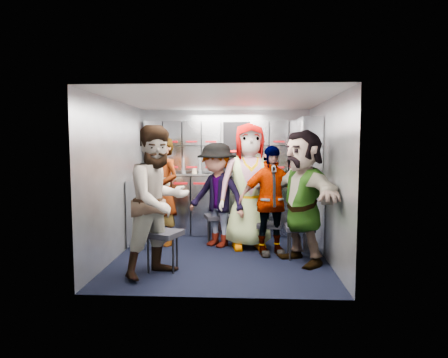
{
  "coord_description": "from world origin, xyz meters",
  "views": [
    {
      "loc": [
        0.32,
        -5.34,
        1.53
      ],
      "look_at": [
        0.02,
        0.35,
        1.02
      ],
      "focal_mm": 32.0,
      "sensor_mm": 36.0,
      "label": 1
    }
  ],
  "objects_px": {
    "attendant_arc_b": "(217,195)",
    "jump_seat_near_right": "(300,229)",
    "jump_seat_near_left": "(163,236)",
    "jump_seat_mid_left": "(218,218)",
    "jump_seat_center": "(249,218)",
    "attendant_standing": "(163,191)",
    "attendant_arc_c": "(249,186)",
    "jump_seat_mid_right": "(269,226)",
    "attendant_arc_e": "(302,197)",
    "attendant_arc_d": "(270,201)",
    "attendant_arc_a": "(159,201)"
  },
  "relations": [
    {
      "from": "jump_seat_center",
      "to": "jump_seat_near_right",
      "type": "distance_m",
      "value": 0.97
    },
    {
      "from": "attendant_arc_e",
      "to": "jump_seat_near_left",
      "type": "bearing_deg",
      "value": -107.26
    },
    {
      "from": "attendant_arc_b",
      "to": "attendant_arc_c",
      "type": "relative_size",
      "value": 0.84
    },
    {
      "from": "jump_seat_near_left",
      "to": "attendant_standing",
      "type": "xyz_separation_m",
      "value": [
        -0.24,
        1.24,
        0.39
      ]
    },
    {
      "from": "attendant_standing",
      "to": "attendant_arc_a",
      "type": "distance_m",
      "value": 1.44
    },
    {
      "from": "jump_seat_mid_left",
      "to": "jump_seat_mid_right",
      "type": "relative_size",
      "value": 1.13
    },
    {
      "from": "attendant_arc_e",
      "to": "attendant_arc_c",
      "type": "bearing_deg",
      "value": -166.87
    },
    {
      "from": "attendant_standing",
      "to": "attendant_arc_b",
      "type": "relative_size",
      "value": 1.06
    },
    {
      "from": "attendant_arc_b",
      "to": "jump_seat_mid_left",
      "type": "bearing_deg",
      "value": 124.81
    },
    {
      "from": "jump_seat_near_right",
      "to": "attendant_arc_d",
      "type": "distance_m",
      "value": 0.55
    },
    {
      "from": "attendant_arc_d",
      "to": "attendant_standing",
      "type": "bearing_deg",
      "value": 146.31
    },
    {
      "from": "attendant_arc_b",
      "to": "attendant_arc_c",
      "type": "xyz_separation_m",
      "value": [
        0.47,
        -0.06,
        0.14
      ]
    },
    {
      "from": "jump_seat_center",
      "to": "attendant_arc_c",
      "type": "relative_size",
      "value": 0.26
    },
    {
      "from": "jump_seat_mid_right",
      "to": "attendant_arc_e",
      "type": "bearing_deg",
      "value": -53.28
    },
    {
      "from": "jump_seat_mid_right",
      "to": "attendant_arc_e",
      "type": "xyz_separation_m",
      "value": [
        0.39,
        -0.52,
        0.5
      ]
    },
    {
      "from": "attendant_arc_d",
      "to": "attendant_arc_e",
      "type": "distance_m",
      "value": 0.53
    },
    {
      "from": "jump_seat_near_right",
      "to": "attendant_arc_d",
      "type": "xyz_separation_m",
      "value": [
        -0.39,
        0.16,
        0.36
      ]
    },
    {
      "from": "jump_seat_mid_left",
      "to": "jump_seat_mid_right",
      "type": "distance_m",
      "value": 0.87
    },
    {
      "from": "jump_seat_near_left",
      "to": "attendant_arc_d",
      "type": "xyz_separation_m",
      "value": [
        1.33,
        0.74,
        0.33
      ]
    },
    {
      "from": "jump_seat_mid_left",
      "to": "attendant_arc_b",
      "type": "relative_size",
      "value": 0.3
    },
    {
      "from": "jump_seat_near_left",
      "to": "jump_seat_near_right",
      "type": "distance_m",
      "value": 1.81
    },
    {
      "from": "jump_seat_center",
      "to": "attendant_standing",
      "type": "xyz_separation_m",
      "value": [
        -1.29,
        -0.05,
        0.41
      ]
    },
    {
      "from": "attendant_standing",
      "to": "attendant_arc_b",
      "type": "distance_m",
      "value": 0.82
    },
    {
      "from": "attendant_standing",
      "to": "attendant_arc_c",
      "type": "height_order",
      "value": "attendant_arc_c"
    },
    {
      "from": "jump_seat_center",
      "to": "attendant_arc_c",
      "type": "distance_m",
      "value": 0.53
    },
    {
      "from": "jump_seat_near_right",
      "to": "attendant_arc_a",
      "type": "bearing_deg",
      "value": -156.08
    },
    {
      "from": "jump_seat_center",
      "to": "attendant_standing",
      "type": "relative_size",
      "value": 0.29
    },
    {
      "from": "jump_seat_near_right",
      "to": "attendant_arc_b",
      "type": "height_order",
      "value": "attendant_arc_b"
    },
    {
      "from": "jump_seat_mid_right",
      "to": "attendant_arc_c",
      "type": "height_order",
      "value": "attendant_arc_c"
    },
    {
      "from": "jump_seat_near_left",
      "to": "attendant_arc_e",
      "type": "relative_size",
      "value": 0.3
    },
    {
      "from": "jump_seat_near_left",
      "to": "jump_seat_mid_left",
      "type": "relative_size",
      "value": 1.12
    },
    {
      "from": "jump_seat_near_left",
      "to": "attendant_standing",
      "type": "distance_m",
      "value": 1.32
    },
    {
      "from": "jump_seat_near_right",
      "to": "attendant_arc_d",
      "type": "bearing_deg",
      "value": 157.57
    },
    {
      "from": "attendant_arc_d",
      "to": "jump_seat_near_left",
      "type": "bearing_deg",
      "value": -167.08
    },
    {
      "from": "jump_seat_mid_left",
      "to": "attendant_arc_b",
      "type": "xyz_separation_m",
      "value": [
        0.0,
        -0.18,
        0.38
      ]
    },
    {
      "from": "attendant_arc_b",
      "to": "attendant_arc_e",
      "type": "relative_size",
      "value": 0.9
    },
    {
      "from": "jump_seat_mid_right",
      "to": "jump_seat_near_right",
      "type": "height_order",
      "value": "jump_seat_near_right"
    },
    {
      "from": "attendant_arc_b",
      "to": "jump_seat_near_right",
      "type": "bearing_deg",
      "value": 7.82
    },
    {
      "from": "attendant_arc_d",
      "to": "attendant_arc_e",
      "type": "relative_size",
      "value": 0.88
    },
    {
      "from": "jump_seat_center",
      "to": "attendant_arc_e",
      "type": "bearing_deg",
      "value": -52.86
    },
    {
      "from": "jump_seat_near_right",
      "to": "attendant_arc_e",
      "type": "relative_size",
      "value": 0.26
    },
    {
      "from": "jump_seat_center",
      "to": "attendant_arc_b",
      "type": "relative_size",
      "value": 0.3
    },
    {
      "from": "jump_seat_near_left",
      "to": "attendant_standing",
      "type": "bearing_deg",
      "value": 101.15
    },
    {
      "from": "jump_seat_mid_right",
      "to": "jump_seat_near_right",
      "type": "bearing_deg",
      "value": -41.24
    },
    {
      "from": "jump_seat_mid_left",
      "to": "attendant_arc_b",
      "type": "distance_m",
      "value": 0.42
    },
    {
      "from": "jump_seat_mid_left",
      "to": "attendant_arc_e",
      "type": "relative_size",
      "value": 0.27
    },
    {
      "from": "attendant_arc_c",
      "to": "attendant_arc_d",
      "type": "height_order",
      "value": "attendant_arc_c"
    },
    {
      "from": "jump_seat_center",
      "to": "jump_seat_near_right",
      "type": "bearing_deg",
      "value": -46.44
    },
    {
      "from": "jump_seat_near_left",
      "to": "attendant_arc_d",
      "type": "bearing_deg",
      "value": 29.17
    },
    {
      "from": "attendant_arc_d",
      "to": "attendant_arc_c",
      "type": "bearing_deg",
      "value": 111.47
    }
  ]
}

